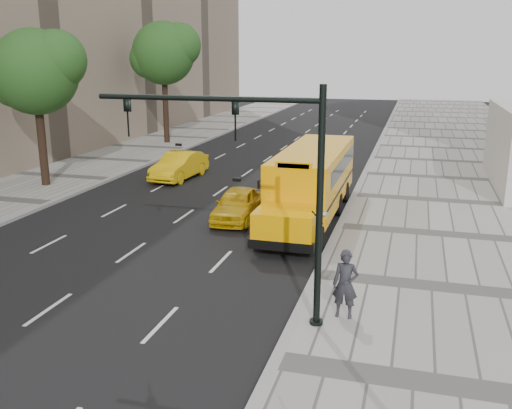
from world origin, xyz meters
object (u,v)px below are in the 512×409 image
(traffic_signal, at_px, (266,176))
(school_bus, at_px, (313,177))
(taxi_near, at_px, (237,204))
(taxi_far, at_px, (179,166))
(tree_b, at_px, (36,71))
(pedestrian, at_px, (345,284))
(tree_c, at_px, (164,53))

(traffic_signal, bearing_deg, school_bus, 93.65)
(taxi_near, xyz_separation_m, traffic_signal, (3.72, -9.25, 3.39))
(taxi_far, bearing_deg, taxi_near, -46.84)
(school_bus, xyz_separation_m, taxi_near, (-3.03, -1.61, -1.07))
(tree_b, distance_m, pedestrian, 21.85)
(taxi_near, relative_size, pedestrian, 2.16)
(taxi_far, height_order, pedestrian, pedestrian)
(tree_b, distance_m, traffic_signal, 20.04)
(tree_c, xyz_separation_m, pedestrian, (17.67, -27.70, -6.03))
(school_bus, height_order, traffic_signal, traffic_signal)
(tree_c, distance_m, taxi_near, 23.36)
(taxi_near, distance_m, traffic_signal, 10.53)
(tree_c, relative_size, traffic_signal, 1.49)
(pedestrian, bearing_deg, taxi_far, 128.75)
(tree_c, distance_m, pedestrian, 33.40)
(taxi_far, xyz_separation_m, traffic_signal, (9.50, -16.39, 3.31))
(tree_c, distance_m, traffic_signal, 32.47)
(tree_c, height_order, traffic_signal, tree_c)
(taxi_near, xyz_separation_m, pedestrian, (5.79, -8.64, 0.40))
(tree_c, bearing_deg, traffic_signal, -61.14)
(pedestrian, distance_m, traffic_signal, 3.69)
(taxi_near, distance_m, pedestrian, 10.41)
(school_bus, relative_size, taxi_near, 2.82)
(school_bus, relative_size, traffic_signal, 1.81)
(tree_c, height_order, pedestrian, tree_c)
(tree_c, relative_size, taxi_far, 2.02)
(tree_b, bearing_deg, pedestrian, -33.69)
(traffic_signal, bearing_deg, tree_b, 141.54)
(tree_b, relative_size, traffic_signal, 1.31)
(school_bus, distance_m, taxi_near, 3.59)
(school_bus, height_order, taxi_far, school_bus)
(tree_c, xyz_separation_m, taxi_far, (6.10, -11.92, -6.36))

